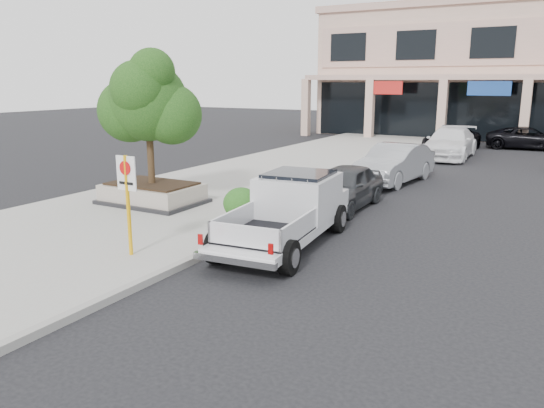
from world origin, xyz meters
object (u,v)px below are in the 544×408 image
Objects in this scene: planter at (153,193)px; curb_car_d at (451,139)px; planter_tree at (154,102)px; curb_car_b at (394,164)px; pickup_truck at (284,212)px; lot_car_d at (529,138)px; no_parking_sign at (127,192)px; curb_car_a at (343,187)px; curb_car_c at (450,143)px.

planter is 0.66× the size of curb_car_d.
planter_tree reaches higher than curb_car_b.
pickup_truck reaches higher than lot_car_d.
no_parking_sign is at bearing -55.53° from planter_tree.
curb_car_a reaches higher than planter.
no_parking_sign reaches higher than curb_car_b.
no_parking_sign reaches higher than pickup_truck.
pickup_truck is 1.34× the size of curb_car_a.
planter_tree is at bearing 157.47° from pickup_truck.
planter_tree is 0.72× the size of curb_car_c.
no_parking_sign is at bearing -99.10° from curb_car_c.
planter_tree is 0.84× the size of curb_car_b.
planter is 9.88m from curb_car_b.
lot_car_d is at bearing 78.48° from curb_car_a.
planter is 0.67× the size of curb_car_b.
planter_tree reaches higher than pickup_truck.
no_parking_sign reaches higher than lot_car_d.
planter_tree is 0.83× the size of lot_car_d.
planter is at bearing 126.59° from no_parking_sign.
curb_car_b is 15.19m from lot_car_d.
curb_car_c reaches higher than planter.
curb_car_b is (0.13, 5.13, 0.08)m from curb_car_a.
planter is at bearing -117.33° from curb_car_b.
curb_car_d is (5.51, 19.83, 0.20)m from planter.
curb_car_a is 0.86× the size of lot_car_d.
planter is 17.67m from curb_car_c.
lot_car_d is (9.44, 22.83, 0.19)m from planter.
lot_car_d is (6.26, 27.12, -0.96)m from no_parking_sign.
planter_tree is 0.73× the size of pickup_truck.
curb_car_c is 7.10m from lot_car_d.
curb_car_a is 13.59m from curb_car_c.
curb_car_a is 0.74× the size of curb_car_c.
no_parking_sign is 3.80m from pickup_truck.
curb_car_b reaches higher than planter.
curb_car_c is at bearing 70.17° from planter_tree.
curb_car_c is at bearing 82.14° from no_parking_sign.
planter_tree is 20.58m from curb_car_d.
pickup_truck is 9.70m from curb_car_b.
planter_tree is 6.62m from curb_car_a.
curb_car_a is at bearing 28.96° from planter.
planter_tree is at bearing -111.07° from curb_car_c.
curb_car_d is 4.95m from lot_car_d.
planter_tree reaches higher than curb_car_c.
lot_car_d is at bearing 77.00° from no_parking_sign.
pickup_truck is 1.14× the size of lot_car_d.
curb_car_b is 0.86× the size of curb_car_c.
curb_car_b is at bearing 88.46° from curb_car_a.
curb_car_c reaches higher than lot_car_d.
no_parking_sign is at bearing 162.82° from lot_car_d.
no_parking_sign is 7.70m from curb_car_a.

